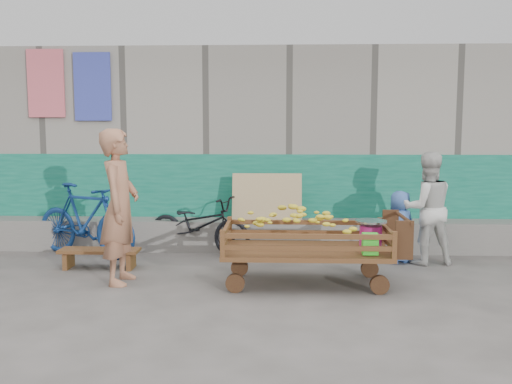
{
  "coord_description": "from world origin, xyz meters",
  "views": [
    {
      "loc": [
        0.48,
        -5.9,
        1.85
      ],
      "look_at": [
        0.19,
        1.2,
        1.0
      ],
      "focal_mm": 40.0,
      "sensor_mm": 36.0,
      "label": 1
    }
  ],
  "objects_px": {
    "banana_cart": "(303,234)",
    "woman": "(427,208)",
    "bicycle_dark": "(199,225)",
    "child": "(400,227)",
    "vendor_man": "(120,207)",
    "bicycle_blue": "(85,220)",
    "bench": "(100,254)"
  },
  "relations": [
    {
      "from": "banana_cart",
      "to": "vendor_man",
      "type": "distance_m",
      "value": 2.14
    },
    {
      "from": "banana_cart",
      "to": "bench",
      "type": "distance_m",
      "value": 2.69
    },
    {
      "from": "banana_cart",
      "to": "child",
      "type": "relative_size",
      "value": 2.14
    },
    {
      "from": "child",
      "to": "banana_cart",
      "type": "bearing_deg",
      "value": 15.51
    },
    {
      "from": "vendor_man",
      "to": "child",
      "type": "xyz_separation_m",
      "value": [
        3.45,
        1.1,
        -0.41
      ]
    },
    {
      "from": "bicycle_blue",
      "to": "woman",
      "type": "bearing_deg",
      "value": -69.4
    },
    {
      "from": "vendor_man",
      "to": "bicycle_blue",
      "type": "distance_m",
      "value": 1.6
    },
    {
      "from": "bench",
      "to": "bicycle_blue",
      "type": "relative_size",
      "value": 0.6
    },
    {
      "from": "vendor_man",
      "to": "woman",
      "type": "distance_m",
      "value": 3.94
    },
    {
      "from": "child",
      "to": "bicycle_dark",
      "type": "bearing_deg",
      "value": -32.34
    },
    {
      "from": "woman",
      "to": "child",
      "type": "bearing_deg",
      "value": -12.42
    },
    {
      "from": "banana_cart",
      "to": "woman",
      "type": "distance_m",
      "value": 1.99
    },
    {
      "from": "vendor_man",
      "to": "bicycle_dark",
      "type": "height_order",
      "value": "vendor_man"
    },
    {
      "from": "woman",
      "to": "vendor_man",
      "type": "bearing_deg",
      "value": 8.99
    },
    {
      "from": "bicycle_dark",
      "to": "bicycle_blue",
      "type": "relative_size",
      "value": 0.93
    },
    {
      "from": "bench",
      "to": "child",
      "type": "xyz_separation_m",
      "value": [
        3.92,
        0.47,
        0.3
      ]
    },
    {
      "from": "vendor_man",
      "to": "bicycle_blue",
      "type": "height_order",
      "value": "vendor_man"
    },
    {
      "from": "banana_cart",
      "to": "bench",
      "type": "height_order",
      "value": "banana_cart"
    },
    {
      "from": "banana_cart",
      "to": "bicycle_blue",
      "type": "xyz_separation_m",
      "value": [
        -2.98,
        1.3,
        -0.09
      ]
    },
    {
      "from": "banana_cart",
      "to": "woman",
      "type": "bearing_deg",
      "value": 32.74
    },
    {
      "from": "banana_cart",
      "to": "vendor_man",
      "type": "relative_size",
      "value": 1.16
    },
    {
      "from": "banana_cart",
      "to": "bicycle_dark",
      "type": "distance_m",
      "value": 2.07
    },
    {
      "from": "bench",
      "to": "bicycle_dark",
      "type": "distance_m",
      "value": 1.47
    },
    {
      "from": "bicycle_dark",
      "to": "bicycle_blue",
      "type": "bearing_deg",
      "value": 117.47
    },
    {
      "from": "banana_cart",
      "to": "child",
      "type": "bearing_deg",
      "value": 39.71
    },
    {
      "from": "bicycle_dark",
      "to": "banana_cart",
      "type": "bearing_deg",
      "value": -116.49
    },
    {
      "from": "child",
      "to": "woman",
      "type": "bearing_deg",
      "value": 150.17
    },
    {
      "from": "woman",
      "to": "bicycle_blue",
      "type": "distance_m",
      "value": 4.66
    },
    {
      "from": "vendor_man",
      "to": "bicycle_dark",
      "type": "bearing_deg",
      "value": -24.28
    },
    {
      "from": "banana_cart",
      "to": "bicycle_blue",
      "type": "bearing_deg",
      "value": 156.41
    },
    {
      "from": "bench",
      "to": "woman",
      "type": "bearing_deg",
      "value": 5.89
    },
    {
      "from": "banana_cart",
      "to": "bench",
      "type": "bearing_deg",
      "value": 166.16
    }
  ]
}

